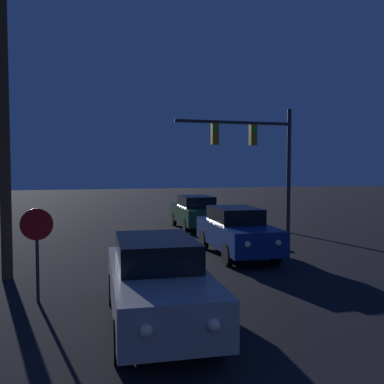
{
  "coord_description": "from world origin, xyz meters",
  "views": [
    {
      "loc": [
        -3.55,
        -0.48,
        2.88
      ],
      "look_at": [
        0.0,
        11.89,
        2.17
      ],
      "focal_mm": 40.0,
      "sensor_mm": 36.0,
      "label": 1
    }
  ],
  "objects_px": {
    "traffic_signal_mast": "(259,149)",
    "car_far": "(195,212)",
    "car_near": "(157,281)",
    "car_mid": "(236,231)",
    "stop_sign": "(37,237)",
    "utility_pole": "(3,109)"
  },
  "relations": [
    {
      "from": "traffic_signal_mast",
      "to": "stop_sign",
      "type": "height_order",
      "value": "traffic_signal_mast"
    },
    {
      "from": "car_far",
      "to": "traffic_signal_mast",
      "type": "relative_size",
      "value": 0.84
    },
    {
      "from": "car_near",
      "to": "traffic_signal_mast",
      "type": "height_order",
      "value": "traffic_signal_mast"
    },
    {
      "from": "car_near",
      "to": "car_far",
      "type": "xyz_separation_m",
      "value": [
        4.22,
        11.83,
        0.0
      ]
    },
    {
      "from": "car_mid",
      "to": "stop_sign",
      "type": "bearing_deg",
      "value": 32.98
    },
    {
      "from": "utility_pole",
      "to": "car_far",
      "type": "bearing_deg",
      "value": 45.8
    },
    {
      "from": "stop_sign",
      "to": "utility_pole",
      "type": "xyz_separation_m",
      "value": [
        -0.91,
        2.28,
        2.98
      ]
    },
    {
      "from": "car_near",
      "to": "car_mid",
      "type": "distance_m",
      "value": 6.63
    },
    {
      "from": "car_far",
      "to": "utility_pole",
      "type": "bearing_deg",
      "value": -131.59
    },
    {
      "from": "car_near",
      "to": "utility_pole",
      "type": "relative_size",
      "value": 0.55
    },
    {
      "from": "stop_sign",
      "to": "car_near",
      "type": "bearing_deg",
      "value": -42.29
    },
    {
      "from": "car_mid",
      "to": "car_near",
      "type": "bearing_deg",
      "value": 58.42
    },
    {
      "from": "car_mid",
      "to": "utility_pole",
      "type": "relative_size",
      "value": 0.54
    },
    {
      "from": "car_mid",
      "to": "stop_sign",
      "type": "distance_m",
      "value": 6.92
    },
    {
      "from": "stop_sign",
      "to": "utility_pole",
      "type": "bearing_deg",
      "value": 111.66
    },
    {
      "from": "car_near",
      "to": "car_mid",
      "type": "relative_size",
      "value": 1.0
    },
    {
      "from": "car_far",
      "to": "utility_pole",
      "type": "xyz_separation_m",
      "value": [
        -7.33,
        -7.54,
        3.57
      ]
    },
    {
      "from": "traffic_signal_mast",
      "to": "stop_sign",
      "type": "distance_m",
      "value": 11.7
    },
    {
      "from": "stop_sign",
      "to": "utility_pole",
      "type": "distance_m",
      "value": 3.86
    },
    {
      "from": "traffic_signal_mast",
      "to": "car_far",
      "type": "bearing_deg",
      "value": 134.13
    },
    {
      "from": "traffic_signal_mast",
      "to": "utility_pole",
      "type": "distance_m",
      "value": 10.93
    },
    {
      "from": "traffic_signal_mast",
      "to": "car_mid",
      "type": "bearing_deg",
      "value": -123.45
    }
  ]
}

